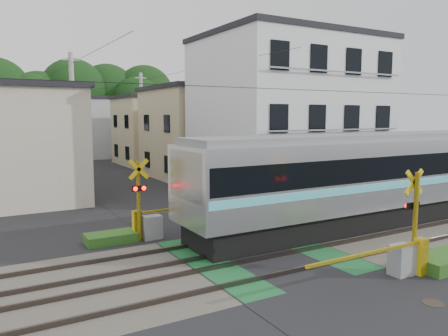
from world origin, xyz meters
TOP-DOWN VIEW (x-y plane):
  - ground at (0.00, 0.00)m, footprint 120.00×120.00m
  - track_bed at (0.00, 0.00)m, footprint 120.00×120.00m
  - commuter_train at (7.12, 1.20)m, footprint 18.69×2.95m
  - crossing_signal_near at (2.59, -3.65)m, footprint 4.74×0.65m
  - crossing_signal_far at (-2.59, 3.65)m, footprint 4.74×0.65m
  - apartment_block at (8.50, 9.49)m, footprint 10.20×8.36m
  - houses_row at (0.25, 25.92)m, footprint 22.07×31.35m
  - tree_hill at (0.87, 47.84)m, footprint 40.00×13.36m
  - catenary at (6.00, 0.03)m, footprint 60.00×5.04m
  - utility_poles at (-1.05, 23.01)m, footprint 7.90×42.00m
  - pedestrian at (0.56, 32.36)m, footprint 0.71×0.48m
  - manhole_cover at (1.52, -5.31)m, footprint 0.53×0.53m
  - weed_patches at (1.76, -0.09)m, footprint 10.25×8.80m

SIDE VIEW (x-z plane):
  - ground at x=0.00m, z-range 0.00..0.00m
  - manhole_cover at x=1.52m, z-range 0.00..0.02m
  - track_bed at x=0.00m, z-range -0.03..0.11m
  - weed_patches at x=1.76m, z-range -0.02..0.38m
  - crossing_signal_near at x=2.59m, z-range -0.83..2.25m
  - crossing_signal_far at x=-2.59m, z-range -0.83..2.25m
  - pedestrian at x=0.56m, z-range 0.00..1.89m
  - commuter_train at x=7.12m, z-range 0.11..4.00m
  - houses_row at x=0.25m, z-range -0.16..6.64m
  - catenary at x=6.00m, z-range 0.20..7.20m
  - utility_poles at x=-1.05m, z-range 0.08..8.08m
  - apartment_block at x=8.50m, z-range 0.01..9.31m
  - tree_hill at x=0.87m, z-range 0.14..12.09m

